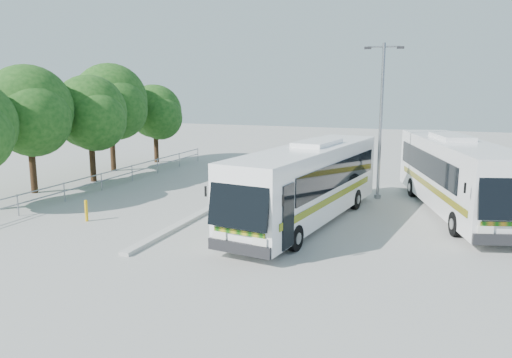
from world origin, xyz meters
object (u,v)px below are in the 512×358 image
at_px(lamppost, 381,114).
at_px(bollard, 86,211).
at_px(coach_main, 308,182).
at_px(tree_far_c, 91,112).
at_px(tree_far_d, 111,101).
at_px(coach_adjacent, 456,174).
at_px(tree_far_e, 156,112).
at_px(tree_far_b, 29,109).

distance_m(lamppost, bollard, 15.03).
height_order(coach_main, bollard, coach_main).
bearing_deg(bollard, tree_far_c, 125.87).
bearing_deg(tree_far_c, tree_far_d, 107.83).
relative_size(coach_adjacent, lamppost, 1.54).
relative_size(tree_far_e, coach_main, 0.49).
bearing_deg(tree_far_e, coach_main, -40.16).
height_order(tree_far_b, bollard, tree_far_b).
height_order(tree_far_d, bollard, tree_far_d).
height_order(tree_far_d, coach_main, tree_far_d).
bearing_deg(tree_far_d, bollard, -59.31).
distance_m(tree_far_d, coach_adjacent, 22.47).
relative_size(tree_far_b, coach_main, 0.58).
bearing_deg(tree_far_e, tree_far_c, -86.46).
bearing_deg(lamppost, tree_far_d, 162.92).
relative_size(coach_main, bollard, 12.76).
bearing_deg(coach_main, tree_far_c, 171.02).
bearing_deg(coach_adjacent, lamppost, 136.88).
height_order(coach_adjacent, bollard, coach_adjacent).
height_order(tree_far_d, coach_adjacent, tree_far_d).
relative_size(tree_far_b, tree_far_e, 1.17).
bearing_deg(tree_far_d, coach_main, -27.67).
xyz_separation_m(tree_far_d, coach_main, (15.88, -8.32, -3.02)).
distance_m(tree_far_d, lamppost, 18.32).
relative_size(tree_far_e, bollard, 6.29).
xyz_separation_m(tree_far_b, tree_far_c, (0.89, 3.90, -0.31)).
height_order(tree_far_b, lamppost, lamppost).
relative_size(coach_adjacent, bollard, 13.02).
xyz_separation_m(coach_main, lamppost, (2.28, 5.91, 2.59)).
xyz_separation_m(tree_far_b, tree_far_e, (0.39, 12.10, -0.68)).
height_order(tree_far_c, tree_far_e, tree_far_c).
xyz_separation_m(tree_far_c, tree_far_e, (-0.51, 8.20, -0.37)).
bearing_deg(coach_adjacent, tree_far_e, 141.35).
relative_size(tree_far_b, lamppost, 0.88).
height_order(tree_far_b, tree_far_d, tree_far_d).
relative_size(tree_far_e, lamppost, 0.75).
relative_size(tree_far_c, coach_adjacent, 0.53).
bearing_deg(coach_adjacent, coach_main, -162.12).
distance_m(tree_far_b, coach_main, 15.84).
bearing_deg(tree_far_c, bollard, -54.13).
height_order(lamppost, bollard, lamppost).
distance_m(tree_far_c, coach_adjacent, 20.81).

